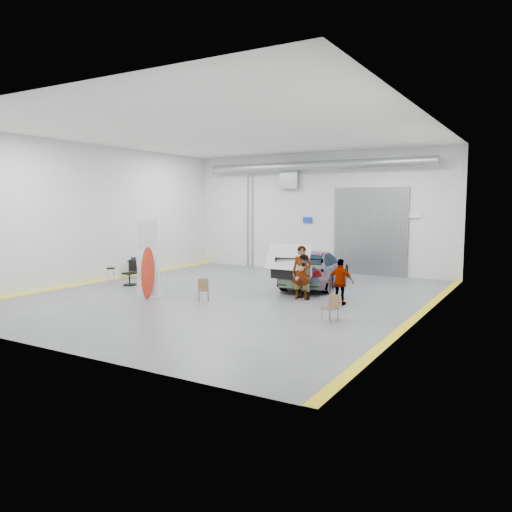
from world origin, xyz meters
The scene contains 13 objects.
ground centered at (0.00, 0.00, 0.00)m, with size 16.00×16.00×0.00m, color #5B5D63.
room_shell centered at (0.24, 2.22, 4.08)m, with size 14.02×16.18×6.01m.
sedan_car centered at (1.85, 3.55, 0.75)m, with size 2.11×5.17×1.50m, color silver.
person_a centered at (2.60, 0.67, 0.97)m, with size 0.71×0.46×1.94m, color #8D724D.
person_b centered at (2.71, 0.67, 0.81)m, with size 0.80×0.61×1.63m, color #467281.
person_c centered at (4.19, 0.40, 0.79)m, with size 0.92×0.38×1.58m, color #9A6833.
surfboard_display centered at (-2.26, -2.09, 1.24)m, with size 0.85×0.39×3.06m.
folding_chair_near centered at (-0.19, -1.45, 0.24)m, with size 0.52×0.58×0.78m.
folding_chair_far centered at (4.80, -2.03, 0.25)m, with size 0.48×0.50×0.79m.
shop_stool centered at (-5.75, -0.51, 0.36)m, with size 0.37×0.37×0.73m.
work_table centered at (-6.27, 1.63, 0.75)m, with size 1.32×0.97×0.97m.
office_chair centered at (-4.95, -0.16, 0.46)m, with size 0.55×0.55×1.04m.
trunk_lid centered at (1.85, 1.22, 1.52)m, with size 1.75×1.06×0.04m, color silver.
Camera 1 is at (10.17, -15.44, 3.43)m, focal length 35.00 mm.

